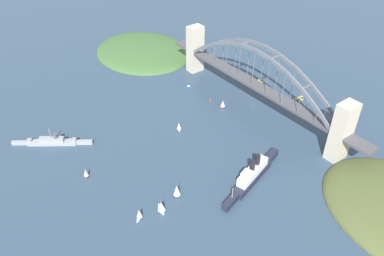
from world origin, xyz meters
TOP-DOWN VIEW (x-y plane):
  - ground_plane at (0.00, 0.00)m, footprint 1400.00×1400.00m
  - harbor_arch_bridge at (0.00, 0.00)m, footprint 260.17×17.25m
  - headland_east_shore at (178.53, 22.76)m, footprint 135.61×114.62m
  - ocean_liner at (-77.09, 77.46)m, footprint 28.51×80.41m
  - naval_cruiser at (64.96, 188.78)m, footprint 45.48×60.58m
  - seaplane_taxiing_near_bridge at (30.51, -38.61)m, footprint 9.41×10.72m
  - seaplane_second_in_formation at (-20.60, -47.00)m, footprint 7.83×11.34m
  - small_boat_0 at (7.50, 182.66)m, footprint 6.75×5.15m
  - small_boat_1 at (-55.91, 170.17)m, footprint 6.33×7.25m
  - small_boat_3 at (-54.34, 135.63)m, footprint 8.57×9.35m
  - small_boat_4 at (18.38, 26.40)m, footprint 6.80×8.15m
  - small_boat_5 at (14.12, 84.83)m, footprint 7.59×6.01m
  - small_boat_6 at (72.14, 30.65)m, footprint 7.50×6.37m
  - small_boat_7 at (-60.06, 153.74)m, footprint 10.66×7.24m
  - channel_marker_buoy at (34.89, 29.62)m, footprint 2.20×2.20m

SIDE VIEW (x-z plane):
  - ground_plane at x=0.00m, z-range 0.00..0.00m
  - headland_east_shore at x=178.53m, z-range -8.14..8.14m
  - small_boat_6 at x=72.14m, z-range -0.33..1.97m
  - channel_marker_buoy at x=34.89m, z-range -0.26..2.49m
  - seaplane_second_in_formation at x=-20.60m, z-range -0.48..4.35m
  - seaplane_taxiing_near_bridge at x=30.51m, z-range -0.31..4.67m
  - naval_cruiser at x=64.96m, z-range -5.66..11.58m
  - small_boat_4 at x=18.38m, z-range -0.29..8.16m
  - small_boat_5 at x=14.12m, z-range -0.30..8.44m
  - small_boat_0 at x=7.50m, z-range -0.23..8.39m
  - small_boat_1 at x=-55.91m, z-range -0.27..8.85m
  - small_boat_7 at x=-60.06m, z-range -0.42..9.65m
  - small_boat_3 at x=-54.34m, z-range -0.44..11.46m
  - ocean_liner at x=-77.09m, z-range -4.87..17.29m
  - harbor_arch_bridge at x=0.00m, z-range -4.67..62.15m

